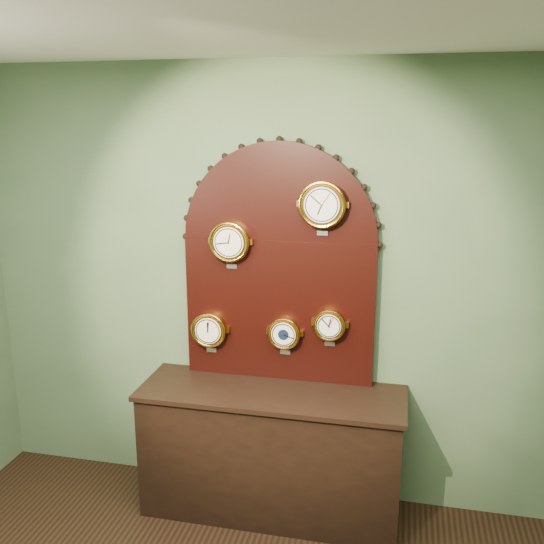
% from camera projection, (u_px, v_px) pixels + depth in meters
% --- Properties ---
extents(wall_back, '(4.00, 0.00, 4.00)m').
position_uv_depth(wall_back, '(281.00, 290.00, 3.80)').
color(wall_back, '#4F6948').
rests_on(wall_back, ground).
extents(shop_counter, '(1.60, 0.50, 0.80)m').
position_uv_depth(shop_counter, '(271.00, 454.00, 3.79)').
color(shop_counter, black).
rests_on(shop_counter, ground_plane).
extents(display_board, '(1.26, 0.06, 1.53)m').
position_uv_depth(display_board, '(279.00, 257.00, 3.70)').
color(display_board, black).
rests_on(display_board, shop_counter).
extents(roman_clock, '(0.26, 0.08, 0.31)m').
position_uv_depth(roman_clock, '(230.00, 242.00, 3.67)').
color(roman_clock, gold).
rests_on(roman_clock, display_board).
extents(arabic_clock, '(0.28, 0.08, 0.33)m').
position_uv_depth(arabic_clock, '(322.00, 205.00, 3.49)').
color(arabic_clock, gold).
rests_on(arabic_clock, display_board).
extents(hygrometer, '(0.23, 0.08, 0.28)m').
position_uv_depth(hygrometer, '(209.00, 330.00, 3.85)').
color(hygrometer, gold).
rests_on(hygrometer, display_board).
extents(barometer, '(0.21, 0.08, 0.26)m').
position_uv_depth(barometer, '(284.00, 333.00, 3.74)').
color(barometer, gold).
rests_on(barometer, display_board).
extents(tide_clock, '(0.20, 0.08, 0.25)m').
position_uv_depth(tide_clock, '(330.00, 325.00, 3.66)').
color(tide_clock, gold).
rests_on(tide_clock, display_board).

